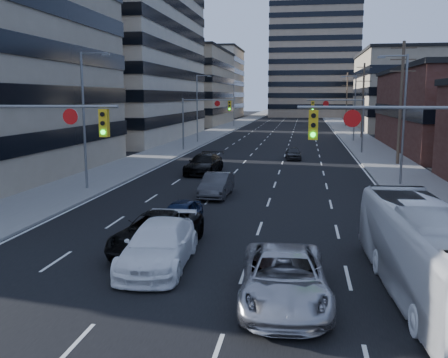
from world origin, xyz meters
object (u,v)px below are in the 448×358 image
silver_suv (284,278)px  sedan_blue (180,214)px  transit_bus (429,253)px  black_pickup (157,232)px  white_van (159,245)px

silver_suv → sedan_blue: (-5.29, 8.18, -0.15)m
transit_bus → sedan_blue: transit_bus is taller
black_pickup → silver_suv: size_ratio=0.99×
black_pickup → white_van: bearing=-66.6°
black_pickup → silver_suv: silver_suv is taller
transit_bus → black_pickup: bearing=157.3°
transit_bus → sedan_blue: 12.02m
white_van → silver_suv: 5.33m
black_pickup → silver_suv: (5.29, -4.39, 0.01)m
white_van → sedan_blue: bearing=93.5°
sedan_blue → black_pickup: bearing=-85.6°
black_pickup → sedan_blue: black_pickup is taller
white_van → sedan_blue: (-0.62, 5.62, -0.17)m
black_pickup → white_van: (0.62, -1.84, 0.03)m
black_pickup → sedan_blue: (0.00, 3.79, -0.14)m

